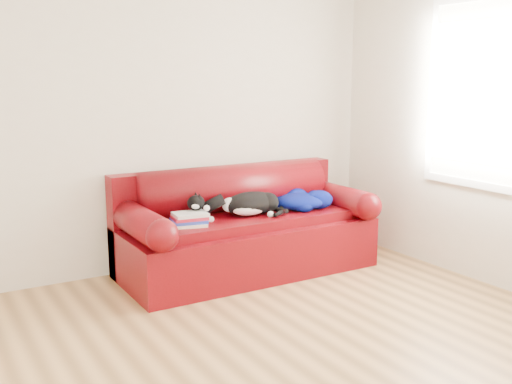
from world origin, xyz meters
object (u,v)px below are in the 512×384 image
book_stack (189,219)px  blanket (301,200)px  sofa_base (247,244)px  cat (250,204)px

book_stack → blanket: bearing=3.6°
sofa_base → cat: cat is taller
sofa_base → book_stack: size_ratio=6.62×
sofa_base → book_stack: 0.67m
book_stack → cat: size_ratio=0.49×
sofa_base → book_stack: (-0.58, -0.12, 0.31)m
blanket → cat: bearing=-178.6°
blanket → sofa_base: bearing=174.0°
sofa_base → book_stack: bearing=-168.1°
cat → blanket: (0.52, 0.01, -0.02)m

